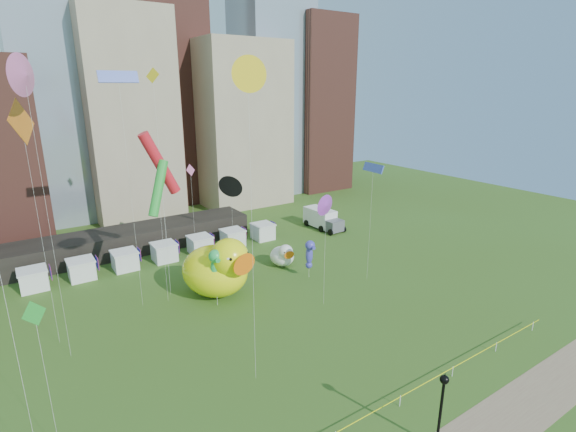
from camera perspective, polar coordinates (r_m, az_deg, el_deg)
skyline at (r=79.88m, az=-22.22°, el=15.15°), size 101.00×23.00×68.00m
pavilion at (r=63.33m, az=-22.03°, el=-3.34°), size 38.00×6.00×3.20m
vendor_tents at (r=59.13m, az=-15.96°, el=-4.65°), size 33.24×2.80×2.40m
big_duck at (r=47.59m, az=-9.21°, el=-6.78°), size 8.45×9.84×6.97m
small_duck at (r=55.10m, az=-0.70°, el=-5.20°), size 3.39×4.25×3.12m
seahorse_green at (r=44.85m, az=-9.49°, el=-6.44°), size 1.62×1.91×6.26m
seahorse_purple at (r=51.18m, az=2.87°, el=-4.78°), size 1.28×1.55×4.72m
lamppost at (r=30.47m, az=19.57°, el=-22.21°), size 0.57×0.57×5.46m
box_truck at (r=69.74m, az=4.55°, el=-0.35°), size 3.20×7.35×3.08m
kite_0 at (r=45.57m, az=-16.55°, el=6.65°), size 3.91×1.22×17.88m
kite_1 at (r=55.53m, az=-12.69°, el=5.42°), size 1.38×0.72×12.76m
kite_3 at (r=44.69m, az=-16.71°, el=3.51°), size 3.18×2.65×15.09m
kite_4 at (r=51.53m, az=-17.26°, el=15.65°), size 1.09×1.31×23.97m
kite_5 at (r=48.97m, az=11.16°, el=6.17°), size 0.63×3.07×13.83m
kite_7 at (r=42.64m, az=5.04°, el=1.39°), size 1.97×1.02×11.81m
kite_9 at (r=36.76m, az=-31.41°, el=15.53°), size 1.61×2.87×24.25m
kite_10 at (r=57.14m, az=-7.50°, el=3.90°), size 1.35×2.68×10.84m
kite_11 at (r=28.56m, az=-30.35°, el=-11.52°), size 1.27×1.13×10.72m
kite_12 at (r=29.05m, az=-5.28°, el=18.03°), size 2.27×1.12×23.91m
kite_13 at (r=43.42m, az=-21.44°, el=16.51°), size 3.49×0.56×23.35m
kite_14 at (r=39.67m, az=-31.63°, el=10.14°), size 1.93×3.09×21.18m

